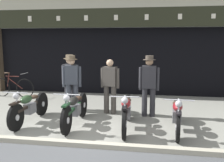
{
  "coord_description": "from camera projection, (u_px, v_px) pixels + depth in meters",
  "views": [
    {
      "loc": [
        1.41,
        -4.63,
        2.1
      ],
      "look_at": [
        0.19,
        2.83,
        0.91
      ],
      "focal_mm": 41.09,
      "sensor_mm": 36.0,
      "label": 1
    }
  ],
  "objects": [
    {
      "name": "shop_facade",
      "position": [
        123.0,
        50.0,
        11.64
      ],
      "size": [
        10.92,
        4.42,
        6.27
      ],
      "color": "black",
      "rests_on": "ground"
    },
    {
      "name": "salesman_left",
      "position": [
        72.0,
        81.0,
        7.56
      ],
      "size": [
        0.55,
        0.36,
        1.68
      ],
      "rotation": [
        0.0,
        0.0,
        3.31
      ],
      "color": "#3D424C",
      "rests_on": "ground"
    },
    {
      "name": "assistant_far_right",
      "position": [
        70.0,
        79.0,
        7.78
      ],
      "size": [
        0.55,
        0.36,
        1.69
      ],
      "rotation": [
        0.0,
        0.0,
        2.92
      ],
      "color": "#2D2D33",
      "rests_on": "ground"
    },
    {
      "name": "salesman_right",
      "position": [
        149.0,
        83.0,
        7.05
      ],
      "size": [
        0.56,
        0.35,
        1.7
      ],
      "rotation": [
        0.0,
        0.0,
        3.13
      ],
      "color": "#2D2D33",
      "rests_on": "ground"
    },
    {
      "name": "motorcycle_center_right",
      "position": [
        177.0,
        114.0,
        5.96
      ],
      "size": [
        0.62,
        1.99,
        0.9
      ],
      "rotation": [
        0.0,
        0.0,
        3.09
      ],
      "color": "black",
      "rests_on": "ground"
    },
    {
      "name": "motorcycle_center",
      "position": [
        126.0,
        111.0,
        6.14
      ],
      "size": [
        0.62,
        2.1,
        0.93
      ],
      "rotation": [
        0.0,
        0.0,
        3.19
      ],
      "color": "black",
      "rests_on": "ground"
    },
    {
      "name": "advert_board_near",
      "position": [
        75.0,
        48.0,
        10.33
      ],
      "size": [
        0.79,
        0.03,
        1.07
      ],
      "color": "silver"
    },
    {
      "name": "leaning_bicycle",
      "position": [
        13.0,
        87.0,
        9.64
      ],
      "size": [
        1.73,
        0.5,
        0.95
      ],
      "rotation": [
        0.0,
        0.0,
        -1.63
      ],
      "color": "black",
      "rests_on": "ground"
    },
    {
      "name": "shopkeeper_center",
      "position": [
        110.0,
        84.0,
        7.36
      ],
      "size": [
        0.55,
        0.29,
        1.58
      ],
      "rotation": [
        0.0,
        0.0,
        2.95
      ],
      "color": "#47423D",
      "rests_on": "ground"
    },
    {
      "name": "motorcycle_left",
      "position": [
        29.0,
        106.0,
        6.58
      ],
      "size": [
        0.62,
        1.98,
        0.92
      ],
      "rotation": [
        0.0,
        0.0,
        3.11
      ],
      "color": "black",
      "rests_on": "ground"
    },
    {
      "name": "motorcycle_center_left",
      "position": [
        75.0,
        108.0,
        6.39
      ],
      "size": [
        0.62,
        2.08,
        0.93
      ],
      "rotation": [
        0.0,
        0.0,
        3.15
      ],
      "color": "black",
      "rests_on": "ground"
    },
    {
      "name": "advert_board_far",
      "position": [
        52.0,
        46.0,
        10.47
      ],
      "size": [
        0.78,
        0.03,
        1.12
      ],
      "color": "beige"
    }
  ]
}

